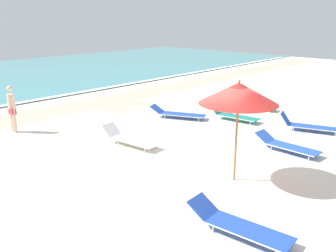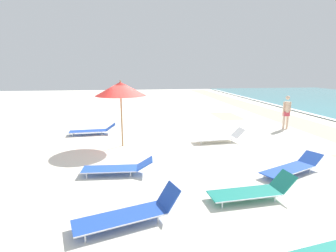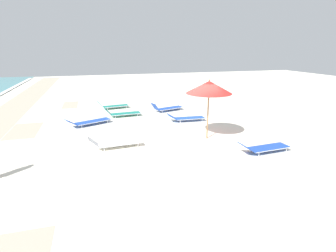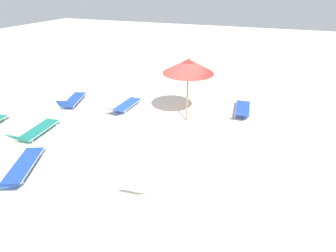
{
  "view_description": "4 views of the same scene",
  "coord_description": "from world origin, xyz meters",
  "px_view_note": "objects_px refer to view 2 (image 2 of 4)",
  "views": [
    {
      "loc": [
        -8.43,
        -5.77,
        4.22
      ],
      "look_at": [
        -0.27,
        1.72,
        0.93
      ],
      "focal_mm": 40.0,
      "sensor_mm": 36.0,
      "label": 1
    },
    {
      "loc": [
        10.11,
        -0.45,
        3.13
      ],
      "look_at": [
        0.34,
        0.92,
        0.97
      ],
      "focal_mm": 28.0,
      "sensor_mm": 36.0,
      "label": 2
    },
    {
      "loc": [
        -10.88,
        3.97,
        4.02
      ],
      "look_at": [
        -0.26,
        0.92,
        0.68
      ],
      "focal_mm": 28.0,
      "sensor_mm": 36.0,
      "label": 3
    },
    {
      "loc": [
        -3.23,
        8.72,
        5.13
      ],
      "look_at": [
        -0.64,
        1.81,
        1.12
      ],
      "focal_mm": 28.0,
      "sensor_mm": 36.0,
      "label": 4
    }
  ],
  "objects_px": {
    "sun_lounger_mid_beach_solo": "(253,191)",
    "sun_lounger_mid_beach_pair_b": "(118,168)",
    "beach_umbrella": "(121,89)",
    "sun_lounger_beside_umbrella": "(219,137)",
    "sun_lounger_near_water_left": "(93,130)",
    "sun_lounger_mid_beach_pair_a": "(131,213)",
    "beachgoer_wading_adult": "(287,110)",
    "sun_lounger_under_umbrella": "(293,167)"
  },
  "relations": [
    {
      "from": "sun_lounger_mid_beach_pair_a",
      "to": "sun_lounger_mid_beach_solo",
      "type": "bearing_deg",
      "value": 84.29
    },
    {
      "from": "sun_lounger_under_umbrella",
      "to": "sun_lounger_mid_beach_pair_b",
      "type": "relative_size",
      "value": 1.11
    },
    {
      "from": "sun_lounger_mid_beach_pair_a",
      "to": "sun_lounger_mid_beach_pair_b",
      "type": "xyz_separation_m",
      "value": [
        -2.64,
        -0.39,
        -0.01
      ]
    },
    {
      "from": "beach_umbrella",
      "to": "sun_lounger_mid_beach_pair_a",
      "type": "distance_m",
      "value": 6.03
    },
    {
      "from": "beach_umbrella",
      "to": "sun_lounger_beside_umbrella",
      "type": "distance_m",
      "value": 4.67
    },
    {
      "from": "sun_lounger_mid_beach_solo",
      "to": "sun_lounger_near_water_left",
      "type": "bearing_deg",
      "value": -150.81
    },
    {
      "from": "sun_lounger_near_water_left",
      "to": "sun_lounger_mid_beach_pair_b",
      "type": "distance_m",
      "value": 5.34
    },
    {
      "from": "sun_lounger_beside_umbrella",
      "to": "sun_lounger_near_water_left",
      "type": "bearing_deg",
      "value": -115.4
    },
    {
      "from": "sun_lounger_mid_beach_pair_a",
      "to": "sun_lounger_mid_beach_pair_b",
      "type": "bearing_deg",
      "value": 171.08
    },
    {
      "from": "sun_lounger_mid_beach_pair_a",
      "to": "beachgoer_wading_adult",
      "type": "xyz_separation_m",
      "value": [
        -7.59,
        8.11,
        0.78
      ]
    },
    {
      "from": "sun_lounger_near_water_left",
      "to": "sun_lounger_mid_beach_pair_a",
      "type": "relative_size",
      "value": 0.97
    },
    {
      "from": "sun_lounger_beside_umbrella",
      "to": "sun_lounger_mid_beach_pair_b",
      "type": "xyz_separation_m",
      "value": [
        2.99,
        -4.22,
        -0.01
      ]
    },
    {
      "from": "sun_lounger_mid_beach_pair_b",
      "to": "sun_lounger_near_water_left",
      "type": "bearing_deg",
      "value": -161.21
    },
    {
      "from": "sun_lounger_beside_umbrella",
      "to": "sun_lounger_mid_beach_solo",
      "type": "bearing_deg",
      "value": -14.38
    },
    {
      "from": "sun_lounger_mid_beach_pair_a",
      "to": "beachgoer_wading_adult",
      "type": "height_order",
      "value": "beachgoer_wading_adult"
    },
    {
      "from": "sun_lounger_under_umbrella",
      "to": "sun_lounger_mid_beach_pair_b",
      "type": "xyz_separation_m",
      "value": [
        -0.69,
        -5.27,
        0.0
      ]
    },
    {
      "from": "sun_lounger_beside_umbrella",
      "to": "sun_lounger_under_umbrella",
      "type": "bearing_deg",
      "value": 11.36
    },
    {
      "from": "sun_lounger_mid_beach_solo",
      "to": "sun_lounger_mid_beach_pair_b",
      "type": "distance_m",
      "value": 3.92
    },
    {
      "from": "beachgoer_wading_adult",
      "to": "sun_lounger_near_water_left",
      "type": "bearing_deg",
      "value": -2.43
    },
    {
      "from": "sun_lounger_beside_umbrella",
      "to": "sun_lounger_mid_beach_solo",
      "type": "distance_m",
      "value": 5.1
    },
    {
      "from": "sun_lounger_beside_umbrella",
      "to": "sun_lounger_mid_beach_pair_a",
      "type": "distance_m",
      "value": 6.81
    },
    {
      "from": "sun_lounger_under_umbrella",
      "to": "beach_umbrella",
      "type": "bearing_deg",
      "value": -148.9
    },
    {
      "from": "sun_lounger_beside_umbrella",
      "to": "sun_lounger_mid_beach_pair_b",
      "type": "distance_m",
      "value": 5.17
    },
    {
      "from": "beachgoer_wading_adult",
      "to": "sun_lounger_beside_umbrella",
      "type": "bearing_deg",
      "value": 23.25
    },
    {
      "from": "sun_lounger_mid_beach_solo",
      "to": "sun_lounger_mid_beach_pair_b",
      "type": "xyz_separation_m",
      "value": [
        -2.03,
        -3.35,
        -0.01
      ]
    },
    {
      "from": "sun_lounger_mid_beach_pair_a",
      "to": "beach_umbrella",
      "type": "bearing_deg",
      "value": 166.03
    },
    {
      "from": "sun_lounger_mid_beach_pair_a",
      "to": "beachgoer_wading_adult",
      "type": "distance_m",
      "value": 11.13
    },
    {
      "from": "sun_lounger_near_water_left",
      "to": "sun_lounger_mid_beach_pair_a",
      "type": "xyz_separation_m",
      "value": [
        7.79,
        1.82,
        0.01
      ]
    },
    {
      "from": "sun_lounger_mid_beach_pair_b",
      "to": "beachgoer_wading_adult",
      "type": "height_order",
      "value": "beachgoer_wading_adult"
    },
    {
      "from": "sun_lounger_under_umbrella",
      "to": "sun_lounger_beside_umbrella",
      "type": "height_order",
      "value": "sun_lounger_beside_umbrella"
    },
    {
      "from": "sun_lounger_under_umbrella",
      "to": "sun_lounger_beside_umbrella",
      "type": "bearing_deg",
      "value": 172.28
    },
    {
      "from": "sun_lounger_beside_umbrella",
      "to": "sun_lounger_mid_beach_solo",
      "type": "relative_size",
      "value": 1.04
    },
    {
      "from": "beach_umbrella",
      "to": "beachgoer_wading_adult",
      "type": "relative_size",
      "value": 1.52
    },
    {
      "from": "sun_lounger_mid_beach_solo",
      "to": "sun_lounger_mid_beach_pair_b",
      "type": "height_order",
      "value": "sun_lounger_mid_beach_solo"
    },
    {
      "from": "sun_lounger_under_umbrella",
      "to": "sun_lounger_mid_beach_pair_a",
      "type": "bearing_deg",
      "value": -91.86
    },
    {
      "from": "sun_lounger_mid_beach_solo",
      "to": "sun_lounger_mid_beach_pair_a",
      "type": "xyz_separation_m",
      "value": [
        0.61,
        -2.96,
        0.0
      ]
    },
    {
      "from": "beach_umbrella",
      "to": "sun_lounger_mid_beach_solo",
      "type": "height_order",
      "value": "beach_umbrella"
    },
    {
      "from": "sun_lounger_under_umbrella",
      "to": "sun_lounger_mid_beach_pair_b",
      "type": "bearing_deg",
      "value": -121.13
    },
    {
      "from": "sun_lounger_near_water_left",
      "to": "beachgoer_wading_adult",
      "type": "distance_m",
      "value": 9.96
    },
    {
      "from": "sun_lounger_near_water_left",
      "to": "beachgoer_wading_adult",
      "type": "height_order",
      "value": "beachgoer_wading_adult"
    },
    {
      "from": "sun_lounger_under_umbrella",
      "to": "sun_lounger_mid_beach_solo",
      "type": "bearing_deg",
      "value": -78.75
    },
    {
      "from": "beach_umbrella",
      "to": "sun_lounger_near_water_left",
      "type": "bearing_deg",
      "value": -145.32
    }
  ]
}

